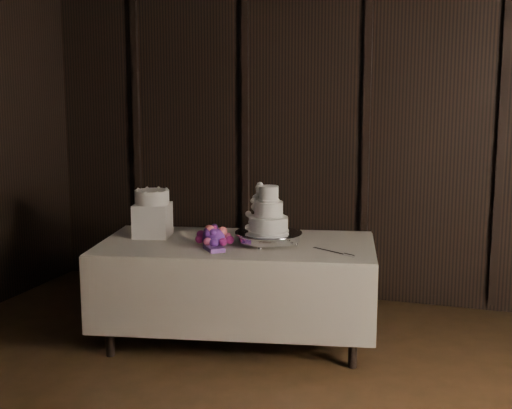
% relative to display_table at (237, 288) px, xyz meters
% --- Properties ---
extents(room, '(6.08, 7.08, 3.08)m').
position_rel_display_table_xyz_m(room, '(0.70, -2.12, 1.08)').
color(room, black).
rests_on(room, ground).
extents(display_table, '(2.16, 1.41, 0.76)m').
position_rel_display_table_xyz_m(display_table, '(0.00, 0.00, 0.00)').
color(display_table, beige).
rests_on(display_table, ground).
extents(cake_stand, '(0.63, 0.63, 0.09)m').
position_rel_display_table_xyz_m(cake_stand, '(0.24, 0.02, 0.39)').
color(cake_stand, silver).
rests_on(cake_stand, display_table).
extents(wedding_cake, '(0.32, 0.28, 0.34)m').
position_rel_display_table_xyz_m(wedding_cake, '(0.21, 0.01, 0.57)').
color(wedding_cake, white).
rests_on(wedding_cake, cake_stand).
extents(bouquet, '(0.50, 0.49, 0.19)m').
position_rel_display_table_xyz_m(bouquet, '(-0.12, -0.16, 0.41)').
color(bouquet, '#EB5F8E').
rests_on(bouquet, display_table).
extents(box_pedestal, '(0.31, 0.31, 0.25)m').
position_rel_display_table_xyz_m(box_pedestal, '(-0.68, 0.01, 0.47)').
color(box_pedestal, white).
rests_on(box_pedestal, display_table).
extents(small_cake, '(0.33, 0.33, 0.10)m').
position_rel_display_table_xyz_m(small_cake, '(-0.68, 0.01, 0.64)').
color(small_cake, white).
rests_on(small_cake, box_pedestal).
extents(cake_knife, '(0.33, 0.20, 0.01)m').
position_rel_display_table_xyz_m(cake_knife, '(0.70, -0.07, 0.35)').
color(cake_knife, silver).
rests_on(cake_knife, display_table).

